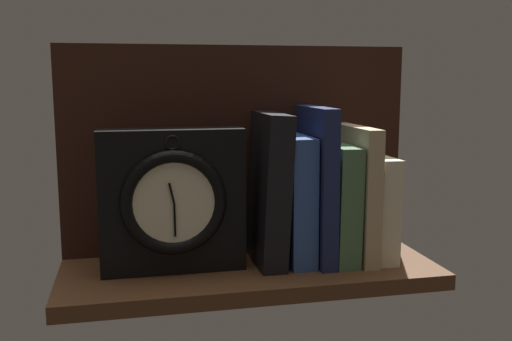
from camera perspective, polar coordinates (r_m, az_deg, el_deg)
ground_plane at (r=97.42cm, az=-0.55°, el=-10.03°), size 61.23×22.62×2.50cm
back_panel at (r=103.30cm, az=-1.80°, el=2.10°), size 61.23×1.20×36.16cm
book_black_skeptic at (r=96.24cm, az=1.27°, el=-1.80°), size 5.29×14.16×25.12cm
book_blue_modern at (r=97.74cm, az=3.78°, el=-2.77°), size 4.26×13.51×21.24cm
book_navy_bierce at (r=98.37cm, az=5.87°, el=-1.33°), size 2.83×15.81×25.91cm
book_green_romantic at (r=100.14cm, az=7.77°, el=-3.00°), size 4.04×15.67×19.68cm
book_tan_shortstories at (r=101.12cm, az=9.68°, el=-2.08°), size 2.73×16.76×22.56cm
book_cream_twain at (r=102.93cm, az=11.38°, el=-3.36°), size 3.58×15.42×17.60cm
framed_clock at (r=92.69cm, az=-8.16°, el=-2.96°), size 22.77×6.96×22.77cm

